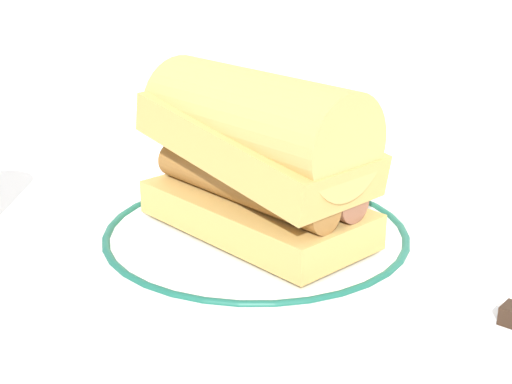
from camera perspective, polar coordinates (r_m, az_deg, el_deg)
ground_plane at (r=0.57m, az=-1.72°, el=-4.44°), size 1.50×1.50×0.00m
plate at (r=0.57m, az=-0.00°, el=-3.49°), size 0.25×0.25×0.01m
sausage_sandwich at (r=0.55m, az=-0.00°, el=3.08°), size 0.20×0.14×0.12m
butter_knife at (r=0.50m, az=17.51°, el=-8.55°), size 0.15×0.05×0.01m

